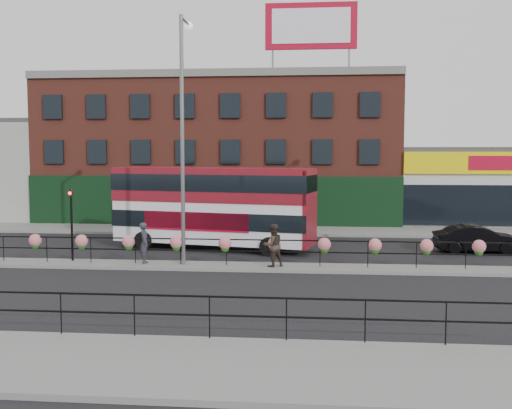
# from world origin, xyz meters

# --- Properties ---
(ground) EXTENTS (120.00, 120.00, 0.00)m
(ground) POSITION_xyz_m (0.00, 0.00, 0.00)
(ground) COLOR black
(ground) RESTS_ON ground
(south_pavement) EXTENTS (60.00, 4.00, 0.15)m
(south_pavement) POSITION_xyz_m (0.00, -12.00, 0.07)
(south_pavement) COLOR gray
(south_pavement) RESTS_ON ground
(north_pavement) EXTENTS (60.00, 4.00, 0.15)m
(north_pavement) POSITION_xyz_m (0.00, 12.00, 0.07)
(north_pavement) COLOR gray
(north_pavement) RESTS_ON ground
(median) EXTENTS (60.00, 1.60, 0.15)m
(median) POSITION_xyz_m (0.00, 0.00, 0.07)
(median) COLOR gray
(median) RESTS_ON ground
(yellow_line_inner) EXTENTS (60.00, 0.10, 0.01)m
(yellow_line_inner) POSITION_xyz_m (0.00, -9.70, 0.01)
(yellow_line_inner) COLOR gold
(yellow_line_inner) RESTS_ON ground
(yellow_line_outer) EXTENTS (60.00, 0.10, 0.01)m
(yellow_line_outer) POSITION_xyz_m (0.00, -9.88, 0.01)
(yellow_line_outer) COLOR gold
(yellow_line_outer) RESTS_ON ground
(brick_building) EXTENTS (25.00, 12.21, 10.30)m
(brick_building) POSITION_xyz_m (-4.00, 19.96, 5.13)
(brick_building) COLOR brown
(brick_building) RESTS_ON ground
(supermarket) EXTENTS (15.00, 12.25, 5.30)m
(supermarket) POSITION_xyz_m (16.00, 19.90, 2.65)
(supermarket) COLOR silver
(supermarket) RESTS_ON ground
(billboard) EXTENTS (6.00, 0.29, 4.40)m
(billboard) POSITION_xyz_m (2.50, 14.99, 13.18)
(billboard) COLOR #AA0923
(billboard) RESTS_ON brick_building
(median_railing) EXTENTS (30.04, 0.56, 1.23)m
(median_railing) POSITION_xyz_m (0.00, 0.00, 1.05)
(median_railing) COLOR black
(median_railing) RESTS_ON median
(south_railing) EXTENTS (20.04, 0.05, 1.12)m
(south_railing) POSITION_xyz_m (-2.00, -10.10, 0.96)
(south_railing) COLOR black
(south_railing) RESTS_ON south_pavement
(double_decker_bus) EXTENTS (10.65, 4.60, 4.19)m
(double_decker_bus) POSITION_xyz_m (-2.36, 4.98, 2.57)
(double_decker_bus) COLOR white
(double_decker_bus) RESTS_ON ground
(car) EXTENTS (1.73, 4.29, 1.38)m
(car) POSITION_xyz_m (10.84, 5.10, 0.69)
(car) COLOR black
(car) RESTS_ON ground
(pedestrian_a) EXTENTS (0.81, 0.68, 1.79)m
(pedestrian_a) POSITION_xyz_m (-4.59, 0.05, 1.04)
(pedestrian_a) COLOR #2F2F38
(pedestrian_a) RESTS_ON median
(pedestrian_b) EXTENTS (1.48, 1.46, 1.81)m
(pedestrian_b) POSITION_xyz_m (1.02, -0.18, 1.05)
(pedestrian_b) COLOR #372B23
(pedestrian_b) RESTS_ON median
(lamp_column_west) EXTENTS (0.38, 1.86, 10.58)m
(lamp_column_west) POSITION_xyz_m (-2.85, 0.20, 6.42)
(lamp_column_west) COLOR slate
(lamp_column_west) RESTS_ON median
(traffic_light_median) EXTENTS (0.15, 0.28, 3.65)m
(traffic_light_median) POSITION_xyz_m (-8.00, 0.39, 2.47)
(traffic_light_median) COLOR black
(traffic_light_median) RESTS_ON median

